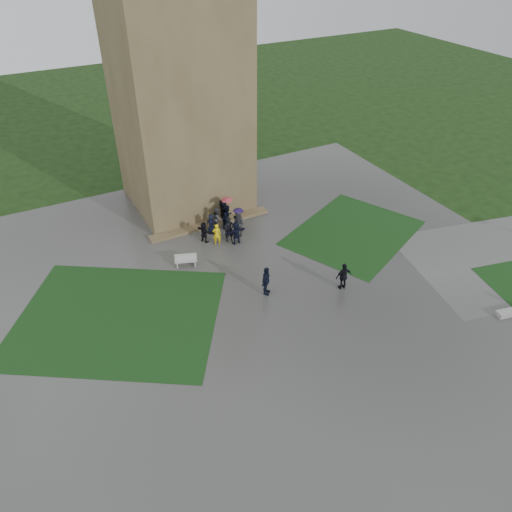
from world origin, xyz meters
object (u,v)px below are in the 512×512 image
bench (186,260)px  pedestrian_near (344,276)px  pedestrian_mid (266,281)px  tower (178,83)px

bench → pedestrian_near: 9.93m
pedestrian_mid → pedestrian_near: size_ratio=1.06×
pedestrian_mid → pedestrian_near: bearing=-63.4°
pedestrian_mid → tower: bearing=47.3°
tower → pedestrian_mid: 15.31m
pedestrian_near → bench: bearing=-36.4°
tower → pedestrian_mid: bearing=-90.7°
pedestrian_mid → pedestrian_near: 4.63m
tower → pedestrian_near: (4.15, -14.72, -8.10)m
pedestrian_mid → bench: bearing=81.2°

